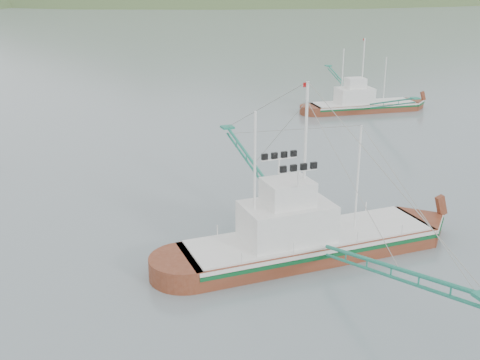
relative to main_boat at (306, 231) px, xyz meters
name	(u,v)px	position (x,y,z in m)	size (l,w,h in m)	color
ground	(272,251)	(-1.83, 1.37, -1.81)	(1200.00, 1200.00, 0.00)	slate
main_boat	(306,231)	(0.00, 0.00, 0.00)	(17.24, 31.20, 12.62)	maroon
bg_boat_right	(363,100)	(27.45, 36.71, -0.21)	(14.75, 25.96, 10.55)	maroon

